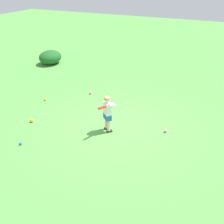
# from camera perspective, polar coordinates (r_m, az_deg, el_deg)

# --- Properties ---
(ground_plane) EXTENTS (40.00, 40.00, 0.00)m
(ground_plane) POSITION_cam_1_polar(r_m,az_deg,el_deg) (7.51, 0.77, -3.22)
(ground_plane) COLOR #519942
(child_batter) EXTENTS (0.35, 0.61, 1.08)m
(child_batter) POSITION_cam_1_polar(r_m,az_deg,el_deg) (6.99, -1.03, 0.34)
(child_batter) COLOR #232328
(child_batter) RESTS_ON ground
(play_ball_behind_batter) EXTENTS (0.07, 0.07, 0.07)m
(play_ball_behind_batter) POSITION_cam_1_polar(r_m,az_deg,el_deg) (7.15, -19.65, -6.63)
(play_ball_behind_batter) COLOR blue
(play_ball_behind_batter) RESTS_ON ground
(play_ball_far_right) EXTENTS (0.09, 0.09, 0.09)m
(play_ball_far_right) POSITION_cam_1_polar(r_m,az_deg,el_deg) (9.28, -14.57, 2.74)
(play_ball_far_right) COLOR yellow
(play_ball_far_right) RESTS_ON ground
(play_ball_midfield) EXTENTS (0.10, 0.10, 0.10)m
(play_ball_midfield) POSITION_cam_1_polar(r_m,az_deg,el_deg) (8.05, -17.42, -1.86)
(play_ball_midfield) COLOR orange
(play_ball_midfield) RESTS_ON ground
(play_ball_far_left) EXTENTS (0.09, 0.09, 0.09)m
(play_ball_far_left) POSITION_cam_1_polar(r_m,az_deg,el_deg) (7.37, 11.80, -4.15)
(play_ball_far_left) COLOR pink
(play_ball_far_left) RESTS_ON ground
(play_ball_center_lawn) EXTENTS (0.09, 0.09, 0.09)m
(play_ball_center_lawn) POSITION_cam_1_polar(r_m,az_deg,el_deg) (9.51, -4.78, 4.25)
(play_ball_center_lawn) COLOR pink
(play_ball_center_lawn) RESTS_ON ground
(shrub_left_background) EXTENTS (1.00, 1.18, 0.64)m
(shrub_left_background) POSITION_cam_1_polar(r_m,az_deg,el_deg) (13.07, -13.55, 11.76)
(shrub_left_background) COLOR #1E5B23
(shrub_left_background) RESTS_ON ground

